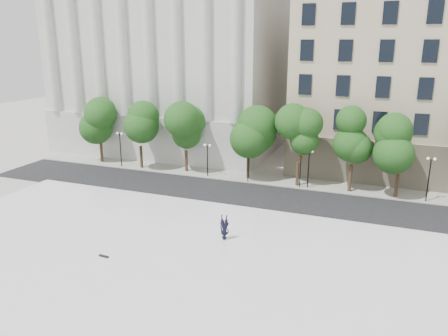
{
  "coord_description": "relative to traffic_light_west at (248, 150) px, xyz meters",
  "views": [
    {
      "loc": [
        12.84,
        -22.13,
        15.2
      ],
      "look_at": [
        0.61,
        10.0,
        5.21
      ],
      "focal_mm": 35.0,
      "sensor_mm": 36.0,
      "label": 1
    }
  ],
  "objects": [
    {
      "name": "traffic_light_east",
      "position": [
        5.83,
        0.0,
        -0.13
      ],
      "size": [
        0.88,
        1.57,
        4.13
      ],
      "color": "black",
      "rests_on": "ground"
    },
    {
      "name": "ground",
      "position": [
        1.21,
        -22.3,
        -3.74
      ],
      "size": [
        160.0,
        160.0,
        0.0
      ],
      "primitive_type": "plane",
      "color": "#A8A69E",
      "rests_on": "ground"
    },
    {
      "name": "plaza",
      "position": [
        1.21,
        -19.3,
        -3.52
      ],
      "size": [
        44.0,
        22.0,
        0.45
      ],
      "primitive_type": "cube",
      "color": "white",
      "rests_on": "ground"
    },
    {
      "name": "lamp_posts",
      "position": [
        0.91,
        0.3,
        -0.77
      ],
      "size": [
        35.93,
        0.28,
        4.55
      ],
      "color": "black",
      "rests_on": "ground"
    },
    {
      "name": "street_trees",
      "position": [
        1.93,
        0.97,
        1.4
      ],
      "size": [
        47.2,
        4.71,
        7.5
      ],
      "color": "#382619",
      "rests_on": "ground"
    },
    {
      "name": "skateboard",
      "position": [
        -3.96,
        -21.23,
        -3.25
      ],
      "size": [
        0.82,
        0.28,
        0.08
      ],
      "primitive_type": "cube",
      "rotation": [
        0.0,
        0.0,
        -0.1
      ],
      "color": "black",
      "rests_on": "plaza"
    },
    {
      "name": "far_sidewalk",
      "position": [
        1.21,
        1.7,
        -3.68
      ],
      "size": [
        60.0,
        4.0,
        0.12
      ],
      "primitive_type": "cube",
      "color": "#A7A49A",
      "rests_on": "ground"
    },
    {
      "name": "street",
      "position": [
        1.21,
        -4.3,
        -3.73
      ],
      "size": [
        60.0,
        8.0,
        0.02
      ],
      "primitive_type": "cube",
      "color": "black",
      "rests_on": "ground"
    },
    {
      "name": "traffic_light_west",
      "position": [
        0.0,
        0.0,
        0.0
      ],
      "size": [
        0.8,
        1.89,
        4.24
      ],
      "color": "black",
      "rests_on": "ground"
    },
    {
      "name": "person_lying",
      "position": [
        3.08,
        -15.5,
        -3.02
      ],
      "size": [
        1.08,
        2.12,
        0.55
      ],
      "primitive_type": "imported",
      "rotation": [
        -1.54,
        0.0,
        0.18
      ],
      "color": "black",
      "rests_on": "plaza"
    },
    {
      "name": "building_west",
      "position": [
        -15.79,
        16.27,
        9.14
      ],
      "size": [
        31.5,
        27.65,
        25.6
      ],
      "color": "silver",
      "rests_on": "ground"
    }
  ]
}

